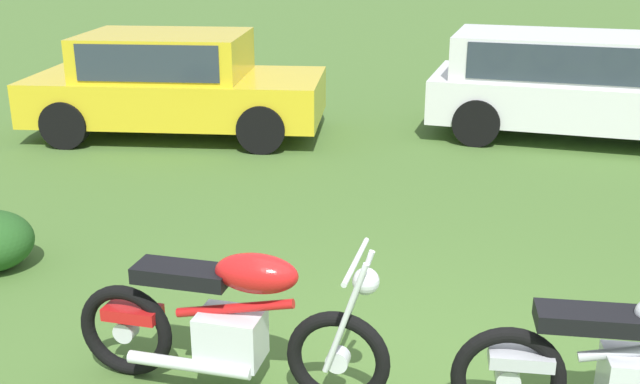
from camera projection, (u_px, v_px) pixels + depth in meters
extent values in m
torus|color=black|center=(338.00, 359.00, 4.53)|extent=(0.65, 0.20, 0.64)
torus|color=black|center=(126.00, 331.00, 4.86)|extent=(0.65, 0.20, 0.64)
cylinder|color=silver|center=(338.00, 359.00, 4.53)|extent=(0.16, 0.12, 0.14)
cylinder|color=silver|center=(126.00, 331.00, 4.86)|extent=(0.16, 0.12, 0.14)
cylinder|color=silver|center=(352.00, 305.00, 4.49)|extent=(0.27, 0.08, 0.73)
cylinder|color=silver|center=(345.00, 319.00, 4.32)|extent=(0.27, 0.08, 0.73)
cube|color=silver|center=(231.00, 336.00, 4.67)|extent=(0.45, 0.36, 0.32)
cylinder|color=red|center=(234.00, 308.00, 4.59)|extent=(0.77, 0.19, 0.22)
ellipsoid|color=red|center=(256.00, 273.00, 4.48)|extent=(0.56, 0.35, 0.24)
cube|color=black|center=(182.00, 274.00, 4.61)|extent=(0.63, 0.34, 0.10)
cube|color=red|center=(133.00, 312.00, 4.80)|extent=(0.39, 0.24, 0.08)
cylinder|color=silver|center=(356.00, 261.00, 4.29)|extent=(0.14, 0.64, 0.03)
sphere|color=silver|center=(366.00, 281.00, 4.31)|extent=(0.19, 0.19, 0.16)
cylinder|color=silver|center=(189.00, 365.00, 4.62)|extent=(0.80, 0.22, 0.08)
torus|color=black|center=(508.00, 378.00, 4.32)|extent=(0.66, 0.13, 0.66)
cylinder|color=silver|center=(508.00, 378.00, 4.32)|extent=(0.15, 0.11, 0.14)
cube|color=silver|center=(639.00, 380.00, 4.21)|extent=(0.42, 0.33, 0.32)
cube|color=black|center=(591.00, 319.00, 4.13)|extent=(0.61, 0.28, 0.10)
cube|color=#B7BABF|center=(521.00, 358.00, 4.27)|extent=(0.37, 0.20, 0.08)
cube|color=gold|center=(178.00, 96.00, 10.65)|extent=(4.08, 1.89, 0.60)
cube|color=gold|center=(165.00, 55.00, 10.47)|extent=(2.25, 1.68, 0.60)
cube|color=#2D3842|center=(165.00, 54.00, 10.46)|extent=(1.92, 1.71, 0.48)
cylinder|color=black|center=(280.00, 101.00, 11.41)|extent=(0.64, 0.23, 0.64)
cylinder|color=black|center=(261.00, 129.00, 9.81)|extent=(0.64, 0.23, 0.64)
cylinder|color=black|center=(110.00, 98.00, 11.64)|extent=(0.64, 0.23, 0.64)
cylinder|color=black|center=(65.00, 125.00, 10.03)|extent=(0.64, 0.23, 0.64)
cube|color=silver|center=(598.00, 100.00, 10.42)|extent=(4.81, 2.79, 0.60)
cube|color=silver|center=(572.00, 57.00, 10.34)|extent=(3.45, 2.31, 0.60)
cube|color=#2D3842|center=(572.00, 55.00, 10.33)|extent=(2.99, 2.24, 0.48)
cylinder|color=black|center=(488.00, 97.00, 11.70)|extent=(0.67, 0.35, 0.64)
cylinder|color=black|center=(476.00, 122.00, 10.14)|extent=(0.67, 0.35, 0.64)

